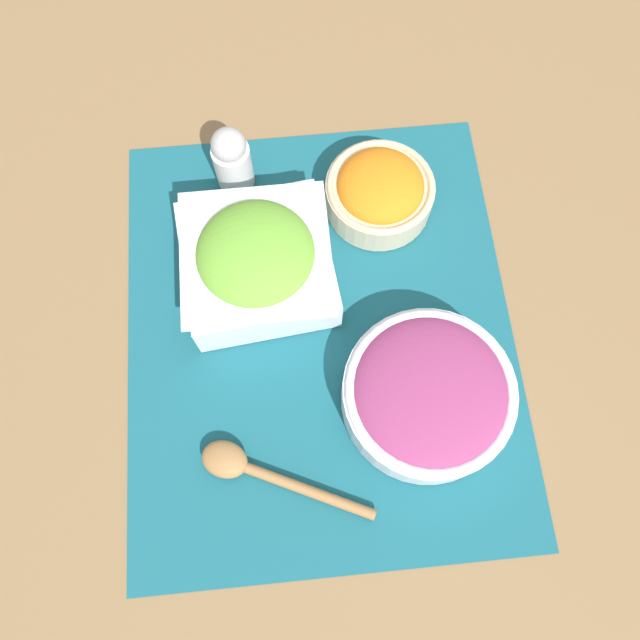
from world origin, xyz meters
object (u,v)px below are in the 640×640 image
Objects in this scene: lettuce_bowl at (257,260)px; pepper_shaker at (232,159)px; carrot_bowl at (380,191)px; wooden_spoon at (252,469)px; onion_bowl at (428,393)px.

pepper_shaker is (-0.14, -0.02, 0.01)m from lettuce_bowl.
carrot_bowl is 0.70× the size of wooden_spoon.
wooden_spoon is (0.23, -0.02, -0.03)m from lettuce_bowl.
carrot_bowl is 0.19m from pepper_shaker.
wooden_spoon is (0.32, -0.18, -0.02)m from carrot_bowl.
onion_bowl is 0.37m from pepper_shaker.
onion_bowl is 0.99× the size of wooden_spoon.
pepper_shaker reaches higher than carrot_bowl.
carrot_bowl is at bearing 118.49° from lettuce_bowl.
pepper_shaker reaches higher than lettuce_bowl.
carrot_bowl is 1.38× the size of pepper_shaker.
lettuce_bowl is at bearing -61.51° from carrot_bowl.
lettuce_bowl is 0.25m from onion_bowl.
lettuce_bowl is at bearing 9.04° from pepper_shaker.
onion_bowl is at bearing 106.52° from wooden_spoon.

